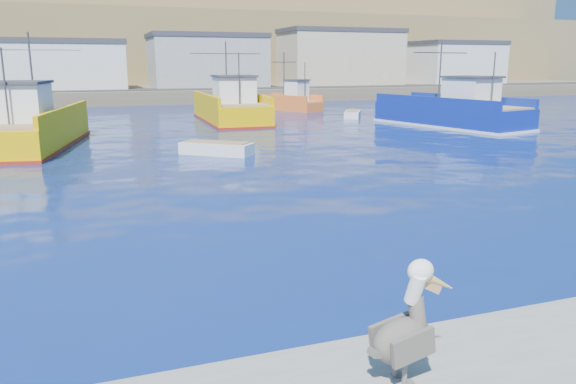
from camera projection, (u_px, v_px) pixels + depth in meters
The scene contains 10 objects.
ground at pixel (394, 280), 12.81m from camera, with size 260.00×260.00×0.00m, color #071D54.
dock_bollards at pixel (526, 310), 9.75m from camera, with size 36.20×0.20×0.30m.
far_shore at pixel (112, 41), 110.81m from camera, with size 200.00×81.00×24.00m.
trawler_yellow_a at pixel (30, 129), 32.68m from camera, with size 6.59×13.25×6.69m.
trawler_yellow_b at pixel (231, 108), 47.23m from camera, with size 6.02×12.88×6.69m.
trawler_blue at pixel (453, 112), 43.77m from camera, with size 7.33×13.43×6.70m.
boat_orange at pixel (291, 101), 58.42m from camera, with size 5.75×7.58×5.93m.
skiff_mid at pixel (217, 150), 30.35m from camera, with size 3.89×3.57×0.85m.
skiff_far at pixel (353, 115), 50.83m from camera, with size 2.94×3.79×0.79m.
pelican at pixel (407, 330), 7.74m from camera, with size 1.42×0.67×1.75m.
Camera 1 is at (-6.38, -10.48, 4.85)m, focal length 35.00 mm.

